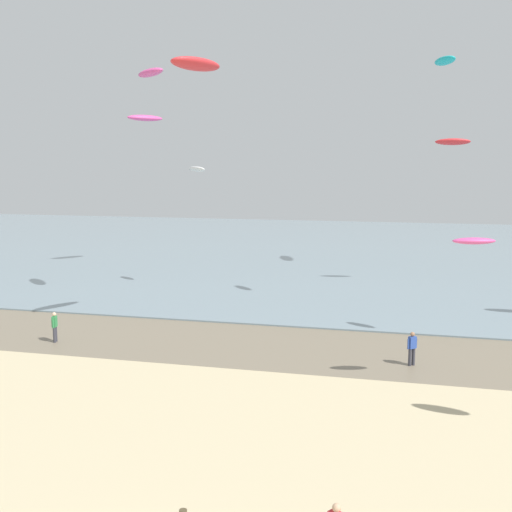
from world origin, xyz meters
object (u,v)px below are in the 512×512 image
Objects in this scene: person_mid_beach at (55,326)px; kite_aloft_6 at (145,118)px; kite_aloft_12 at (453,142)px; kite_aloft_11 at (150,73)px; kite_aloft_10 at (197,169)px; kite_aloft_7 at (445,61)px; kite_aloft_5 at (474,241)px; person_nearest_camera at (412,348)px; kite_aloft_3 at (196,64)px.

kite_aloft_6 is at bearing 100.67° from person_mid_beach.
kite_aloft_11 is at bearing 16.83° from kite_aloft_12.
person_mid_beach is at bearing 51.24° from kite_aloft_6.
kite_aloft_6 is 12.09m from kite_aloft_10.
person_mid_beach is 0.48× the size of kite_aloft_7.
kite_aloft_5 is (21.65, -2.63, 5.75)m from person_mid_beach.
person_mid_beach is 0.52× the size of kite_aloft_11.
kite_aloft_7 is 26.33m from kite_aloft_11.
kite_aloft_7 reaches higher than person_mid_beach.
kite_aloft_11 reaches higher than kite_aloft_5.
kite_aloft_10 is 0.61× the size of kite_aloft_11.
kite_aloft_12 is (22.40, 19.96, 10.66)m from person_mid_beach.
kite_aloft_6 is (-26.10, 26.28, 7.41)m from kite_aloft_5.
person_nearest_camera is 1.00× the size of person_mid_beach.
person_mid_beach is 0.85× the size of kite_aloft_10.
person_nearest_camera is at bearing 173.49° from kite_aloft_10.
kite_aloft_7 is (2.59, 26.59, 17.79)m from person_nearest_camera.
person_nearest_camera is 23.72m from kite_aloft_10.
kite_aloft_11 is at bearing 80.28° from person_mid_beach.
kite_aloft_11 reaches higher than kite_aloft_12.
person_nearest_camera is 35.79m from kite_aloft_6.
kite_aloft_6 reaches higher than kite_aloft_10.
kite_aloft_11 is 1.23× the size of kite_aloft_12.
kite_aloft_6 is at bearing 77.88° from kite_aloft_7.
kite_aloft_10 is at bearing 78.25° from person_mid_beach.
kite_aloft_11 is (-1.46, -5.18, 6.53)m from kite_aloft_10.
kite_aloft_11 reaches higher than kite_aloft_10.
person_mid_beach is 39.10m from kite_aloft_7.
kite_aloft_11 is (-17.61, 9.92, 15.11)m from person_nearest_camera.
kite_aloft_11 is (1.77, 10.34, 15.11)m from person_mid_beach.
person_nearest_camera is at bearing 86.32° from kite_aloft_6.
kite_aloft_10 is 8.46m from kite_aloft_11.
kite_aloft_7 is (26.43, 3.36, 4.62)m from kite_aloft_6.
kite_aloft_7 reaches higher than person_nearest_camera.
person_mid_beach is 0.49× the size of kite_aloft_6.
kite_aloft_6 is 1.31× the size of kite_aloft_12.
person_nearest_camera is 0.49× the size of kite_aloft_6.
kite_aloft_5 is 37.78m from kite_aloft_6.
kite_aloft_3 is at bearing 40.55° from kite_aloft_12.
kite_aloft_3 reaches higher than kite_aloft_6.
person_nearest_camera is 32.09m from kite_aloft_7.
kite_aloft_12 reaches higher than person_mid_beach.
kite_aloft_7 is (14.47, 24.02, 3.45)m from kite_aloft_3.
kite_aloft_3 is (-11.87, 2.57, 14.34)m from person_nearest_camera.
kite_aloft_6 is at bearing 157.46° from kite_aloft_11.
kite_aloft_11 reaches higher than kite_aloft_3.
kite_aloft_12 is at bearing -130.42° from kite_aloft_10.
kite_aloft_7 is (0.33, 29.64, 12.04)m from kite_aloft_5.
kite_aloft_7 is at bearing -2.87° from kite_aloft_3.
kite_aloft_12 is at bearing 81.23° from person_nearest_camera.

